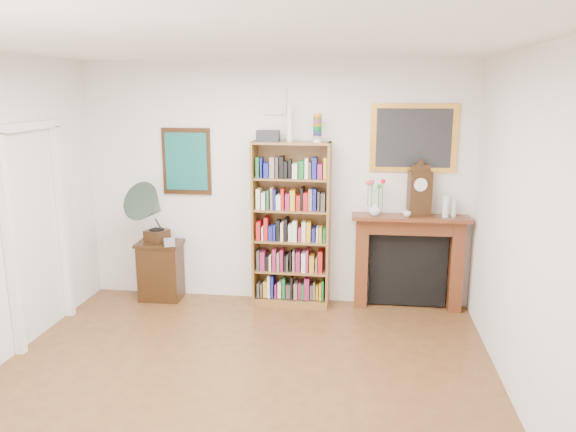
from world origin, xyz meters
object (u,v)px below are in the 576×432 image
object	(u,v)px
side_cabinet	(161,270)
flower_vase	(375,209)
teacup	(407,214)
bottle_right	(454,208)
fireplace	(408,254)
cd_stack	(169,242)
bookshelf	(291,216)
gramophone	(151,209)
bottle_left	(446,206)
mantel_clock	(420,191)

from	to	relation	value
side_cabinet	flower_vase	bearing A→B (deg)	-1.14
teacup	bottle_right	world-z (taller)	bottle_right
fireplace	cd_stack	size ratio (longest dim) A/B	10.89
side_cabinet	cd_stack	world-z (taller)	cd_stack
bookshelf	bottle_right	xyz separation A→B (m)	(1.80, 0.06, 0.13)
fireplace	side_cabinet	bearing A→B (deg)	-178.67
side_cabinet	flower_vase	distance (m)	2.64
bookshelf	fireplace	bearing A→B (deg)	4.96
bookshelf	fireplace	world-z (taller)	bookshelf
bookshelf	flower_vase	xyz separation A→B (m)	(0.94, 0.00, 0.11)
gramophone	side_cabinet	bearing A→B (deg)	92.93
fireplace	bottle_left	bearing A→B (deg)	-10.02
teacup	bottle_left	world-z (taller)	bottle_left
bottle_right	gramophone	bearing A→B (deg)	-176.55
fireplace	mantel_clock	distance (m)	0.74
side_cabinet	gramophone	distance (m)	0.79
bottle_right	mantel_clock	bearing A→B (deg)	-177.96
side_cabinet	mantel_clock	distance (m)	3.17
fireplace	teacup	distance (m)	0.50
side_cabinet	mantel_clock	bearing A→B (deg)	-0.47
side_cabinet	teacup	distance (m)	2.97
flower_vase	bottle_left	size ratio (longest dim) A/B	0.65
fireplace	gramophone	xyz separation A→B (m)	(-2.94, -0.23, 0.49)
side_cabinet	bookshelf	bearing A→B (deg)	-0.81
cd_stack	mantel_clock	bearing A→B (deg)	4.42
fireplace	bottle_left	size ratio (longest dim) A/B	5.44
bottle_left	side_cabinet	bearing A→B (deg)	-179.09
bookshelf	mantel_clock	xyz separation A→B (m)	(1.42, 0.05, 0.31)
side_cabinet	teacup	xyz separation A→B (m)	(2.86, 0.01, 0.78)
gramophone	teacup	bearing A→B (deg)	20.32
mantel_clock	bottle_right	world-z (taller)	mantel_clock
bottle_left	flower_vase	bearing A→B (deg)	-178.80
cd_stack	bottle_left	xyz separation A→B (m)	(3.11, 0.19, 0.47)
flower_vase	gramophone	bearing A→B (deg)	-176.63
teacup	bottle_right	bearing A→B (deg)	9.33
fireplace	flower_vase	bearing A→B (deg)	-170.11
mantel_clock	gramophone	bearing A→B (deg)	170.75
gramophone	cd_stack	bearing A→B (deg)	10.46
bookshelf	teacup	bearing A→B (deg)	0.47
side_cabinet	teacup	bearing A→B (deg)	-1.80
mantel_clock	bottle_right	distance (m)	0.42
gramophone	mantel_clock	world-z (taller)	mantel_clock
side_cabinet	bottle_right	distance (m)	3.48
bottle_left	bottle_right	bearing A→B (deg)	23.80
side_cabinet	bottle_left	distance (m)	3.40
gramophone	fireplace	bearing A→B (deg)	22.30
side_cabinet	bottle_left	bearing A→B (deg)	-1.05
gramophone	flower_vase	world-z (taller)	gramophone
gramophone	mantel_clock	size ratio (longest dim) A/B	1.30
flower_vase	teacup	bearing A→B (deg)	-4.51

